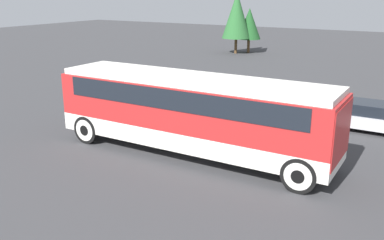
% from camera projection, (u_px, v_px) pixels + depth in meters
% --- Properties ---
extents(ground_plane, '(120.00, 120.00, 0.00)m').
position_uv_depth(ground_plane, '(192.00, 154.00, 16.92)').
color(ground_plane, '#38383A').
extents(tour_bus, '(11.18, 2.67, 3.10)m').
position_uv_depth(tour_bus, '(194.00, 108.00, 16.33)').
color(tour_bus, silver).
rests_on(tour_bus, ground_plane).
extents(parked_car_near, '(4.50, 1.86, 1.32)m').
position_uv_depth(parked_car_near, '(378.00, 118.00, 19.40)').
color(parked_car_near, '#BCBCC1').
rests_on(parked_car_near, ground_plane).
extents(parked_car_mid, '(4.31, 1.84, 1.42)m').
position_uv_depth(parked_car_mid, '(167.00, 87.00, 25.30)').
color(parked_car_mid, navy).
rests_on(parked_car_mid, ground_plane).
extents(tree_left, '(2.89, 2.89, 6.15)m').
position_uv_depth(tree_left, '(237.00, 15.00, 42.95)').
color(tree_left, brown).
rests_on(tree_left, ground_plane).
extents(tree_center, '(2.40, 2.40, 4.52)m').
position_uv_depth(tree_center, '(249.00, 24.00, 43.69)').
color(tree_center, brown).
rests_on(tree_center, ground_plane).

